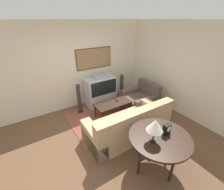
% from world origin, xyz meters
% --- Properties ---
extents(ground_plane, '(12.00, 12.00, 0.00)m').
position_xyz_m(ground_plane, '(0.00, 0.00, 0.00)').
color(ground_plane, brown).
extents(wall_back, '(12.00, 0.10, 2.70)m').
position_xyz_m(wall_back, '(0.01, 2.13, 1.35)').
color(wall_back, beige).
rests_on(wall_back, ground_plane).
extents(wall_right, '(0.06, 12.00, 2.70)m').
position_xyz_m(wall_right, '(2.63, 0.00, 1.35)').
color(wall_right, beige).
rests_on(wall_right, ground_plane).
extents(area_rug, '(2.45, 1.74, 0.01)m').
position_xyz_m(area_rug, '(0.65, 0.90, 0.01)').
color(area_rug, brown).
rests_on(area_rug, ground_plane).
extents(tv, '(1.02, 0.51, 1.07)m').
position_xyz_m(tv, '(0.77, 1.72, 0.50)').
color(tv, '#B7B7BC').
rests_on(tv, ground_plane).
extents(couch, '(2.14, 0.95, 0.92)m').
position_xyz_m(couch, '(0.58, -0.09, 0.31)').
color(couch, tan).
rests_on(couch, ground_plane).
extents(armchair, '(1.02, 1.04, 0.84)m').
position_xyz_m(armchair, '(1.80, 0.82, 0.27)').
color(armchair, brown).
rests_on(armchair, ground_plane).
extents(coffee_table, '(1.10, 0.52, 0.43)m').
position_xyz_m(coffee_table, '(0.75, 0.91, 0.39)').
color(coffee_table, black).
rests_on(coffee_table, ground_plane).
extents(console_table, '(1.13, 1.13, 0.80)m').
position_xyz_m(console_table, '(0.46, -1.11, 0.74)').
color(console_table, black).
rests_on(console_table, ground_plane).
extents(table_lamp, '(0.28, 0.28, 0.45)m').
position_xyz_m(table_lamp, '(0.27, -1.11, 1.14)').
color(table_lamp, black).
rests_on(table_lamp, console_table).
extents(mantel_clock, '(0.14, 0.10, 0.21)m').
position_xyz_m(mantel_clock, '(0.61, -1.11, 0.91)').
color(mantel_clock, black).
rests_on(mantel_clock, console_table).
extents(remote, '(0.07, 0.17, 0.02)m').
position_xyz_m(remote, '(0.93, 0.96, 0.44)').
color(remote, black).
rests_on(remote, coffee_table).
extents(speaker_tower_left, '(0.20, 0.20, 0.95)m').
position_xyz_m(speaker_tower_left, '(-0.05, 1.63, 0.45)').
color(speaker_tower_left, black).
rests_on(speaker_tower_left, ground_plane).
extents(speaker_tower_right, '(0.20, 0.20, 0.95)m').
position_xyz_m(speaker_tower_right, '(1.59, 1.63, 0.45)').
color(speaker_tower_right, black).
rests_on(speaker_tower_right, ground_plane).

